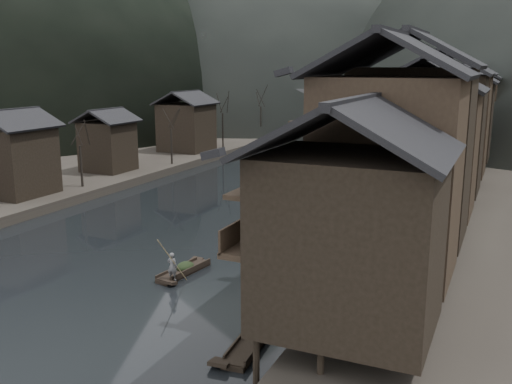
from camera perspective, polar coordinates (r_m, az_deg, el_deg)
The scene contains 12 objects.
water at distance 39.92m, azimuth -12.66°, elevation -7.16°, with size 300.00×300.00×0.00m, color black.
left_bank at distance 91.63m, azimuth -15.36°, elevation 4.18°, with size 40.00×200.00×1.20m, color #2D2823.
stilt_houses at distance 49.57m, azimuth 17.69°, elevation 6.96°, with size 9.00×67.60×15.55m.
left_houses at distance 66.64m, azimuth -16.77°, elevation 5.49°, with size 8.10×53.20×8.73m.
bare_trees at distance 71.92m, azimuth -9.74°, elevation 6.91°, with size 3.80×74.33×7.61m.
moored_sampans at distance 53.13m, azimuth 11.84°, elevation -1.94°, with size 2.89×60.78×0.47m.
midriver_boats at distance 85.34m, azimuth 6.77°, elevation 3.69°, with size 5.31×48.50×0.45m.
stone_bridge at distance 104.72m, azimuth 11.58°, elevation 7.86°, with size 40.00×6.00×9.00m.
hero_sampan at distance 37.69m, azimuth -7.22°, elevation -7.82°, with size 1.59×4.98×0.43m.
cargo_heap at distance 37.70m, azimuth -7.10°, elevation -6.91°, with size 1.08×1.42×0.65m, color black.
boatman at distance 35.85m, azimuth -8.39°, elevation -7.02°, with size 0.66×0.43×1.80m, color slate.
bamboo_pole at distance 34.92m, azimuth -8.26°, elevation -2.82°, with size 0.06×0.06×4.43m, color #8C7A51.
Camera 1 is at (22.93, -29.85, 13.28)m, focal length 40.00 mm.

